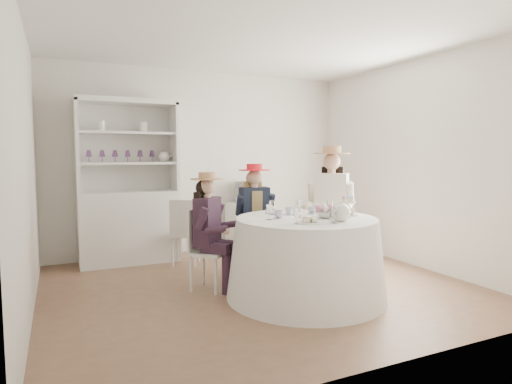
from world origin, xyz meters
name	(u,v)px	position (x,y,z in m)	size (l,w,h in m)	color
ground	(260,286)	(0.00, 0.00, 0.00)	(4.50, 4.50, 0.00)	brown
ceiling	(260,38)	(0.00, 0.00, 2.70)	(4.50, 4.50, 0.00)	white
wall_back	(203,162)	(0.00, 2.00, 1.35)	(4.50, 4.50, 0.00)	silver
wall_front	(389,172)	(0.00, -2.00, 1.35)	(4.50, 4.50, 0.00)	silver
wall_left	(26,168)	(-2.25, 0.00, 1.35)	(4.50, 4.50, 0.00)	silver
wall_right	(415,163)	(2.25, 0.00, 1.35)	(4.50, 4.50, 0.00)	silver
tea_table	(306,258)	(0.28, -0.51, 0.41)	(1.63, 1.63, 0.82)	white
hutch	(129,205)	(-1.14, 1.74, 0.78)	(1.47, 0.92, 2.19)	silver
side_table	(246,227)	(0.59, 1.75, 0.36)	(0.47, 0.47, 0.73)	silver
hatbox	(246,192)	(0.59, 1.75, 0.89)	(0.33, 0.33, 0.33)	black
guest_left	(209,224)	(-0.54, 0.13, 0.72)	(0.54, 0.54, 1.28)	silver
guest_mid	(255,212)	(0.19, 0.53, 0.77)	(0.50, 0.52, 1.35)	silver
guest_right	(331,202)	(1.06, 0.19, 0.88)	(0.67, 0.66, 1.57)	silver
spare_chair	(185,230)	(-0.51, 1.23, 0.47)	(0.49, 0.49, 0.89)	silver
teacup_a	(279,215)	(0.00, -0.44, 0.86)	(0.09, 0.09, 0.07)	white
teacup_b	(289,212)	(0.22, -0.25, 0.86)	(0.08, 0.08, 0.07)	white
teacup_c	(312,211)	(0.48, -0.29, 0.86)	(0.08, 0.08, 0.07)	white
flower_bowl	(326,215)	(0.46, -0.60, 0.85)	(0.21, 0.21, 0.05)	white
flower_arrangement	(324,208)	(0.48, -0.52, 0.91)	(0.18, 0.18, 0.07)	#CD668D
table_teapot	(341,213)	(0.47, -0.83, 0.91)	(0.26, 0.18, 0.19)	white
sandwich_plate	(309,221)	(0.13, -0.81, 0.84)	(0.27, 0.27, 0.06)	white
cupcake_stand	(348,208)	(0.77, -0.55, 0.90)	(0.22, 0.22, 0.20)	white
stemware_set	(306,210)	(0.28, -0.51, 0.90)	(0.86, 0.87, 0.15)	white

